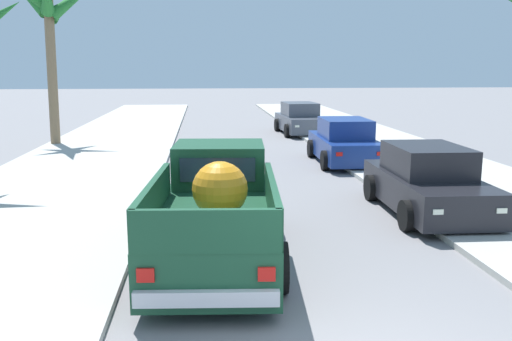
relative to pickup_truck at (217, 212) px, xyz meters
The scene contains 9 objects.
sidewalk_left 8.80m from the pickup_truck, 117.93° to the left, with size 5.28×60.00×0.12m, color #B2AFA8.
sidewalk_right 10.43m from the pickup_truck, 48.13° to the left, with size 5.28×60.00×0.12m, color #B2AFA8.
curb_left 8.30m from the pickup_truck, 110.31° to the left, with size 0.16×60.00×0.10m, color silver.
curb_right 9.65m from the pickup_truck, 53.63° to the left, with size 0.16×60.00×0.10m, color silver.
pickup_truck is the anchor object (origin of this frame).
car_left_near 18.09m from the pickup_truck, 75.41° to the left, with size 2.18×4.33×1.54m.
car_right_near 10.16m from the pickup_truck, 63.09° to the left, with size 2.10×4.29×1.54m.
car_left_mid 5.37m from the pickup_truck, 26.97° to the left, with size 2.10×4.29×1.54m.
palm_tree_right_mid 16.42m from the pickup_truck, 113.51° to the left, with size 3.59×4.03×6.68m.
Camera 1 is at (-1.63, -4.95, 3.27)m, focal length 38.50 mm.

